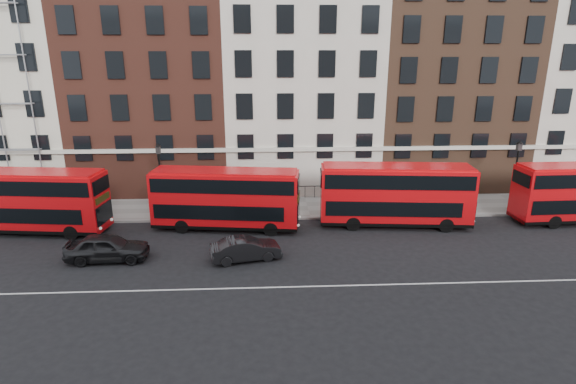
{
  "coord_description": "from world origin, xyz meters",
  "views": [
    {
      "loc": [
        -3.19,
        -22.68,
        11.43
      ],
      "look_at": [
        -1.8,
        5.0,
        3.0
      ],
      "focal_mm": 28.0,
      "sensor_mm": 36.0,
      "label": 1
    }
  ],
  "objects_px": {
    "bus_a": "(28,200)",
    "bus_b": "(225,198)",
    "bus_c": "(395,194)",
    "car_rear": "(107,247)",
    "car_front": "(246,249)"
  },
  "relations": [
    {
      "from": "car_rear",
      "to": "bus_b",
      "type": "bearing_deg",
      "value": -55.69
    },
    {
      "from": "bus_a",
      "to": "bus_b",
      "type": "relative_size",
      "value": 1.02
    },
    {
      "from": "car_rear",
      "to": "car_front",
      "type": "height_order",
      "value": "car_rear"
    },
    {
      "from": "bus_c",
      "to": "bus_a",
      "type": "bearing_deg",
      "value": -174.58
    },
    {
      "from": "car_front",
      "to": "car_rear",
      "type": "bearing_deg",
      "value": 74.59
    },
    {
      "from": "bus_a",
      "to": "car_rear",
      "type": "distance_m",
      "value": 8.17
    },
    {
      "from": "bus_b",
      "to": "car_front",
      "type": "distance_m",
      "value": 5.49
    },
    {
      "from": "bus_b",
      "to": "car_rear",
      "type": "height_order",
      "value": "bus_b"
    },
    {
      "from": "bus_c",
      "to": "car_front",
      "type": "bearing_deg",
      "value": -148.1
    },
    {
      "from": "bus_a",
      "to": "car_rear",
      "type": "height_order",
      "value": "bus_a"
    },
    {
      "from": "bus_a",
      "to": "bus_c",
      "type": "distance_m",
      "value": 24.63
    },
    {
      "from": "bus_a",
      "to": "car_front",
      "type": "xyz_separation_m",
      "value": [
        14.54,
        -5.03,
        -1.61
      ]
    },
    {
      "from": "bus_a",
      "to": "car_front",
      "type": "bearing_deg",
      "value": -12.35
    },
    {
      "from": "bus_c",
      "to": "car_rear",
      "type": "distance_m",
      "value": 18.76
    },
    {
      "from": "bus_c",
      "to": "car_rear",
      "type": "bearing_deg",
      "value": -160.08
    }
  ]
}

